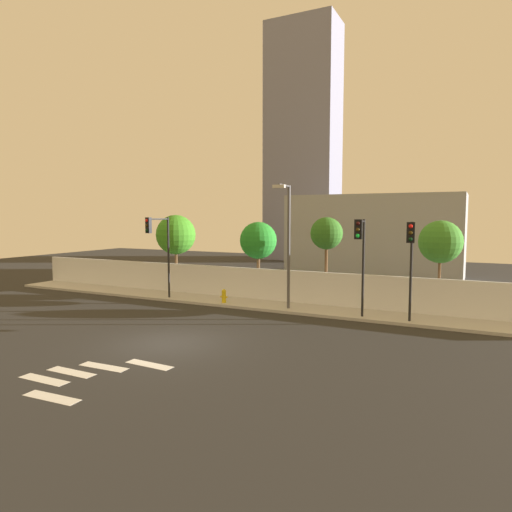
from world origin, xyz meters
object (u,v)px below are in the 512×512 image
object	(u,v)px
roadside_tree_leftmost	(176,235)
roadside_tree_midleft	(258,241)
roadside_tree_rightmost	(440,242)
roadside_tree_midright	(327,234)
traffic_light_left	(158,240)
fire_hydrant	(224,295)
traffic_light_right	(411,250)
street_lamp_curbside	(287,236)
traffic_light_center	(361,247)

from	to	relation	value
roadside_tree_leftmost	roadside_tree_midleft	world-z (taller)	roadside_tree_leftmost
roadside_tree_leftmost	roadside_tree_rightmost	xyz separation A→B (m)	(16.56, 0.00, -0.06)
roadside_tree_leftmost	roadside_tree_midleft	xyz separation A→B (m)	(6.19, 0.00, -0.25)
roadside_tree_midright	roadside_tree_rightmost	bearing A→B (deg)	0.00
traffic_light_left	roadside_tree_midleft	bearing A→B (deg)	40.15
fire_hydrant	roadside_tree_leftmost	xyz separation A→B (m)	(-5.57, 3.12, 3.20)
traffic_light_right	street_lamp_curbside	bearing A→B (deg)	174.39
traffic_light_right	roadside_tree_midright	distance (m)	6.37
roadside_tree_midleft	roadside_tree_rightmost	world-z (taller)	roadside_tree_rightmost
traffic_light_center	traffic_light_right	bearing A→B (deg)	1.51
fire_hydrant	roadside_tree_midleft	world-z (taller)	roadside_tree_midleft
roadside_tree_midleft	traffic_light_right	bearing A→B (deg)	-21.92
street_lamp_curbside	roadside_tree_midleft	xyz separation A→B (m)	(-3.23, 3.18, -0.46)
traffic_light_left	traffic_light_center	world-z (taller)	traffic_light_left
traffic_light_left	roadside_tree_leftmost	size ratio (longest dim) A/B	0.94
roadside_tree_midright	roadside_tree_rightmost	size ratio (longest dim) A/B	1.03
traffic_light_center	fire_hydrant	world-z (taller)	traffic_light_center
traffic_light_right	street_lamp_curbside	distance (m)	6.24
traffic_light_center	street_lamp_curbside	world-z (taller)	street_lamp_curbside
traffic_light_right	roadside_tree_midright	bearing A→B (deg)	143.36
traffic_light_right	roadside_tree_leftmost	bearing A→B (deg)	166.35
fire_hydrant	roadside_tree_midleft	size ratio (longest dim) A/B	0.16
traffic_light_center	roadside_tree_midleft	bearing A→B (deg)	151.84
traffic_light_center	roadside_tree_leftmost	bearing A→B (deg)	163.95
street_lamp_curbside	roadside_tree_leftmost	bearing A→B (deg)	161.33
street_lamp_curbside	traffic_light_right	bearing A→B (deg)	-5.61
street_lamp_curbside	fire_hydrant	xyz separation A→B (m)	(-3.86, 0.06, -3.41)
traffic_light_left	roadside_tree_leftmost	world-z (taller)	roadside_tree_leftmost
roadside_tree_rightmost	roadside_tree_midleft	bearing A→B (deg)	180.00
traffic_light_left	traffic_light_right	size ratio (longest dim) A/B	1.04
traffic_light_center	traffic_light_left	bearing A→B (deg)	-179.86
traffic_light_left	roadside_tree_rightmost	bearing A→B (deg)	14.54
traffic_light_left	roadside_tree_midleft	distance (m)	6.02
traffic_light_center	roadside_tree_midright	bearing A→B (deg)	126.69
traffic_light_center	traffic_light_right	world-z (taller)	traffic_light_center
traffic_light_right	roadside_tree_rightmost	bearing A→B (deg)	76.06
traffic_light_center	fire_hydrant	distance (m)	8.43
traffic_light_center	roadside_tree_rightmost	size ratio (longest dim) A/B	0.98
traffic_light_left	fire_hydrant	size ratio (longest dim) A/B	6.28
traffic_light_right	roadside_tree_rightmost	world-z (taller)	roadside_tree_rightmost
traffic_light_center	street_lamp_curbside	distance (m)	4.04
roadside_tree_rightmost	traffic_light_left	bearing A→B (deg)	-165.46
roadside_tree_leftmost	roadside_tree_midright	bearing A→B (deg)	0.00
traffic_light_left	roadside_tree_midleft	world-z (taller)	traffic_light_left
roadside_tree_rightmost	roadside_tree_leftmost	bearing A→B (deg)	180.00
roadside_tree_midleft	roadside_tree_rightmost	size ratio (longest dim) A/B	0.97
traffic_light_right	roadside_tree_midright	size ratio (longest dim) A/B	0.93
street_lamp_curbside	roadside_tree_midleft	bearing A→B (deg)	135.41
street_lamp_curbside	roadside_tree_leftmost	size ratio (longest dim) A/B	1.26
fire_hydrant	roadside_tree_rightmost	distance (m)	11.85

